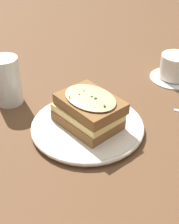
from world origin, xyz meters
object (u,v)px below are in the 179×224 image
teacup_with_saucer (175,68)px  water_glass (7,81)px  dinner_plate (89,126)px  sandwich (90,110)px

teacup_with_saucer → water_glass: water_glass is taller
dinner_plate → water_glass: size_ratio=2.09×
dinner_plate → teacup_with_saucer: (0.14, -0.29, 0.02)m
teacup_with_saucer → water_glass: (0.03, 0.44, 0.03)m
teacup_with_saucer → water_glass: size_ratio=1.21×
sandwich → teacup_with_saucer: size_ratio=1.14×
dinner_plate → water_glass: water_glass is taller
water_glass → sandwich: bearing=-138.9°
teacup_with_saucer → water_glass: bearing=97.9°
water_glass → dinner_plate: bearing=-138.9°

